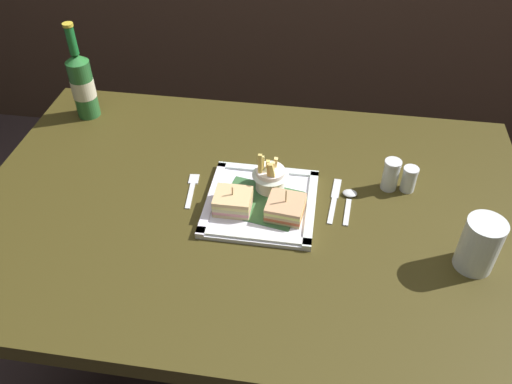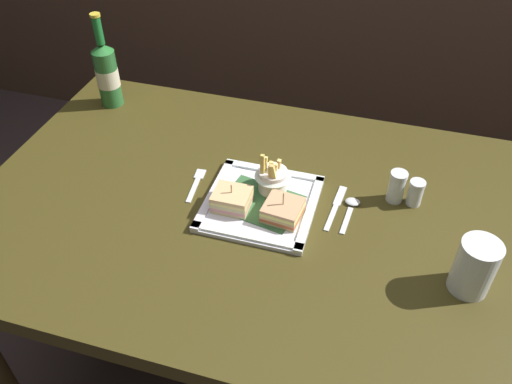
{
  "view_description": "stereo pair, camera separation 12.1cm",
  "coord_description": "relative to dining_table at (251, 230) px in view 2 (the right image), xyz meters",
  "views": [
    {
      "loc": [
        0.15,
        -0.9,
        1.57
      ],
      "look_at": [
        0.01,
        0.0,
        0.77
      ],
      "focal_mm": 36.89,
      "sensor_mm": 36.0,
      "label": 1
    },
    {
      "loc": [
        0.27,
        -0.87,
        1.57
      ],
      "look_at": [
        0.01,
        0.0,
        0.77
      ],
      "focal_mm": 36.89,
      "sensor_mm": 36.0,
      "label": 2
    }
  ],
  "objects": [
    {
      "name": "sandwich_half_left",
      "position": [
        -0.04,
        -0.03,
        0.12
      ],
      "size": [
        0.08,
        0.07,
        0.07
      ],
      "color": "#D6B580",
      "rests_on": "square_plate"
    },
    {
      "name": "fries_cup",
      "position": [
        0.04,
        0.05,
        0.14
      ],
      "size": [
        0.09,
        0.09,
        0.11
      ],
      "color": "white",
      "rests_on": "square_plate"
    },
    {
      "name": "fork",
      "position": [
        -0.15,
        0.03,
        0.09
      ],
      "size": [
        0.03,
        0.13,
        0.0
      ],
      "color": "silver",
      "rests_on": "dining_table"
    },
    {
      "name": "knife",
      "position": [
        0.19,
        0.05,
        0.09
      ],
      "size": [
        0.03,
        0.16,
        0.0
      ],
      "color": "silver",
      "rests_on": "dining_table"
    },
    {
      "name": "beer_bottle",
      "position": [
        -0.53,
        0.31,
        0.19
      ],
      "size": [
        0.07,
        0.07,
        0.28
      ],
      "color": "#2A6530",
      "rests_on": "dining_table"
    },
    {
      "name": "square_plate",
      "position": [
        0.02,
        0.0,
        0.09
      ],
      "size": [
        0.25,
        0.25,
        0.02
      ],
      "color": "white",
      "rests_on": "dining_table"
    },
    {
      "name": "pepper_shaker",
      "position": [
        0.37,
        0.11,
        0.11
      ],
      "size": [
        0.04,
        0.04,
        0.07
      ],
      "color": "silver",
      "rests_on": "dining_table"
    },
    {
      "name": "spoon",
      "position": [
        0.23,
        0.05,
        0.09
      ],
      "size": [
        0.03,
        0.12,
        0.01
      ],
      "color": "silver",
      "rests_on": "dining_table"
    },
    {
      "name": "water_glass",
      "position": [
        0.49,
        -0.11,
        0.14
      ],
      "size": [
        0.08,
        0.08,
        0.12
      ],
      "color": "silver",
      "rests_on": "dining_table"
    },
    {
      "name": "sandwich_half_right",
      "position": [
        0.08,
        -0.03,
        0.11
      ],
      "size": [
        0.09,
        0.09,
        0.07
      ],
      "color": "tan",
      "rests_on": "square_plate"
    },
    {
      "name": "ground_plane",
      "position": [
        0.0,
        0.0,
        -0.64
      ],
      "size": [
        6.0,
        6.0,
        0.0
      ],
      "primitive_type": "plane",
      "color": "#35292B"
    },
    {
      "name": "dining_table",
      "position": [
        0.0,
        0.0,
        0.0
      ],
      "size": [
        1.32,
        0.89,
        0.73
      ],
      "color": "#3B3212",
      "rests_on": "ground_plane"
    },
    {
      "name": "salt_shaker",
      "position": [
        0.32,
        0.11,
        0.12
      ],
      "size": [
        0.04,
        0.04,
        0.08
      ],
      "color": "silver",
      "rests_on": "dining_table"
    }
  ]
}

